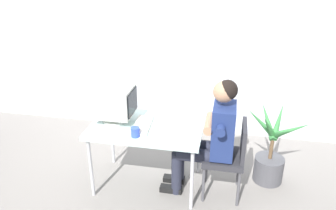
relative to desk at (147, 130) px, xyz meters
name	(u,v)px	position (x,y,z in m)	size (l,w,h in m)	color
ground_plane	(149,183)	(0.00, 0.00, -0.68)	(12.00, 12.00, 0.00)	gray
wall_back	(194,27)	(0.30, 1.40, 0.82)	(8.00, 0.10, 3.00)	silver
desk	(147,130)	(0.00, 0.00, 0.00)	(1.17, 0.75, 0.74)	#B7B7BC
crt_monitor	(115,102)	(-0.35, 0.04, 0.27)	(0.40, 0.36, 0.38)	silver
keyboard	(142,125)	(-0.04, -0.03, 0.07)	(0.20, 0.44, 0.03)	silver
office_chair	(229,154)	(0.87, -0.01, -0.19)	(0.41, 0.41, 0.85)	#4C4C51
person_seated	(211,134)	(0.67, -0.01, 0.03)	(0.74, 0.57, 1.29)	navy
potted_plant	(270,154)	(1.32, 0.32, -0.34)	(0.71, 0.65, 0.92)	#4C4C51
desk_mug	(135,132)	(-0.05, -0.25, 0.10)	(0.09, 0.10, 0.10)	blue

